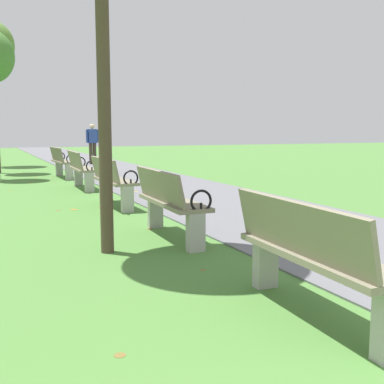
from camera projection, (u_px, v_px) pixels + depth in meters
The scene contains 8 objects.
paved_walkway at pixel (101, 167), 18.20m from camera, with size 3.05×44.00×0.02m, color slate.
park_bench_2 at pixel (311, 255), 3.53m from camera, with size 0.53×1.62×0.90m.
park_bench_3 at pixel (169, 202), 6.14m from camera, with size 0.51×1.61×0.90m.
park_bench_4 at pixel (112, 180), 8.74m from camera, with size 0.50×1.61×0.90m.
park_bench_5 at pixel (81, 169), 11.37m from camera, with size 0.51×1.61×0.90m.
park_bench_6 at pixel (62, 161), 13.97m from camera, with size 0.52×1.61×0.90m.
pedestrian_walking at pixel (92, 142), 19.34m from camera, with size 0.53×0.26×1.62m.
scattered_leaves at pixel (124, 201), 9.43m from camera, with size 5.47×17.97×0.02m.
Camera 1 is at (-2.70, -0.00, 1.40)m, focal length 44.79 mm.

